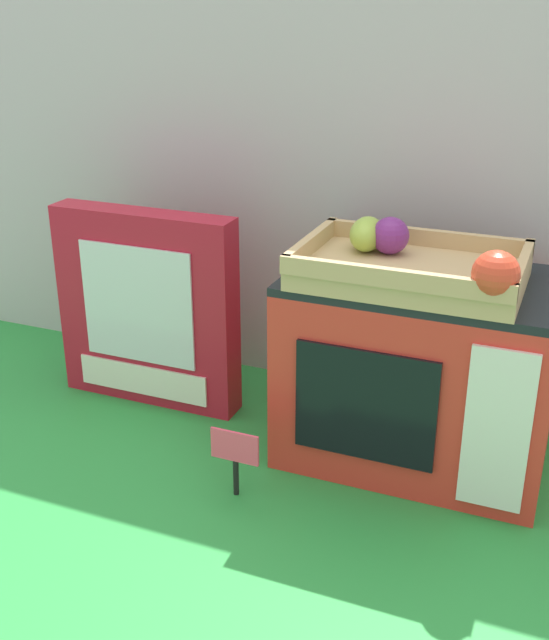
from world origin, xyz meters
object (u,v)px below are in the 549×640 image
at_px(price_sign, 235,453).
at_px(toy_microwave, 419,369).
at_px(cookie_set_box, 147,309).
at_px(food_groups_crate, 412,266).

bearing_deg(price_sign, toy_microwave, 44.44).
distance_m(cookie_set_box, price_sign, 0.34).
xyz_separation_m(food_groups_crate, cookie_set_box, (-0.44, 0.03, -0.14)).
bearing_deg(food_groups_crate, cookie_set_box, 175.55).
bearing_deg(cookie_set_box, toy_microwave, -0.62).
bearing_deg(toy_microwave, price_sign, -135.56).
relative_size(toy_microwave, food_groups_crate, 1.26).
relative_size(food_groups_crate, price_sign, 2.98).
relative_size(cookie_set_box, price_sign, 3.28).
distance_m(food_groups_crate, cookie_set_box, 0.46).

